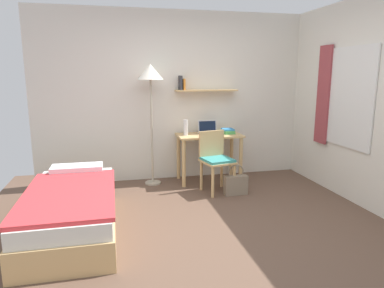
% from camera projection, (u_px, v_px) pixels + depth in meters
% --- Properties ---
extents(ground_plane, '(5.28, 5.28, 0.00)m').
position_uv_depth(ground_plane, '(214.00, 229.00, 3.75)').
color(ground_plane, brown).
extents(wall_back, '(4.40, 0.27, 2.60)m').
position_uv_depth(wall_back, '(179.00, 97.00, 5.43)').
color(wall_back, silver).
rests_on(wall_back, ground_plane).
extents(wall_right, '(0.10, 4.40, 2.60)m').
position_uv_depth(wall_right, '(383.00, 105.00, 3.98)').
color(wall_right, silver).
rests_on(wall_right, ground_plane).
extents(bed, '(0.90, 1.85, 0.54)m').
position_uv_depth(bed, '(72.00, 210.00, 3.67)').
color(bed, tan).
rests_on(bed, ground_plane).
extents(desk, '(0.98, 0.52, 0.74)m').
position_uv_depth(desk, '(209.00, 144.00, 5.35)').
color(desk, tan).
rests_on(desk, ground_plane).
extents(desk_chair, '(0.49, 0.49, 0.86)m').
position_uv_depth(desk_chair, '(216.00, 158.00, 4.89)').
color(desk_chair, tan).
rests_on(desk_chair, ground_plane).
extents(standing_lamp, '(0.37, 0.37, 1.79)m').
position_uv_depth(standing_lamp, '(151.00, 80.00, 5.00)').
color(standing_lamp, '#B2A893').
rests_on(standing_lamp, ground_plane).
extents(laptop, '(0.30, 0.21, 0.20)m').
position_uv_depth(laptop, '(208.00, 130.00, 5.40)').
color(laptop, '#B7BABF').
rests_on(laptop, desk).
extents(water_bottle, '(0.07, 0.07, 0.24)m').
position_uv_depth(water_bottle, '(186.00, 128.00, 5.22)').
color(water_bottle, silver).
rests_on(water_bottle, desk).
extents(book_stack, '(0.19, 0.25, 0.08)m').
position_uv_depth(book_stack, '(228.00, 131.00, 5.40)').
color(book_stack, '#4CA856').
rests_on(book_stack, desk).
extents(handbag, '(0.32, 0.12, 0.43)m').
position_uv_depth(handbag, '(236.00, 184.00, 4.81)').
color(handbag, gray).
rests_on(handbag, ground_plane).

